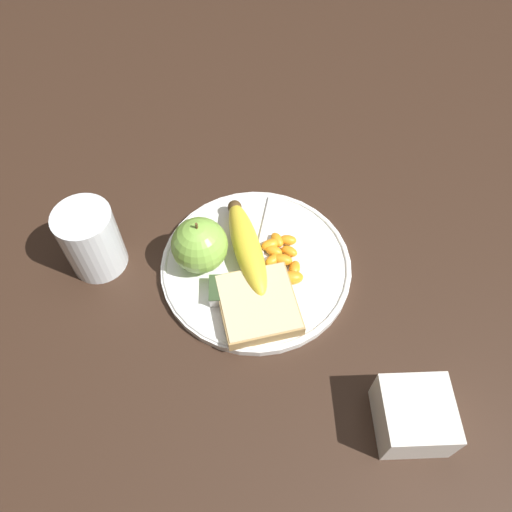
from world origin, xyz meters
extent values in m
plane|color=#332116|center=(0.00, 0.00, 0.00)|extent=(3.00, 3.00, 0.00)
cylinder|color=white|center=(0.00, 0.00, 0.01)|extent=(0.28, 0.28, 0.01)
torus|color=white|center=(0.00, 0.00, 0.01)|extent=(0.27, 0.27, 0.01)
cylinder|color=silver|center=(0.02, 0.23, 0.05)|extent=(0.08, 0.08, 0.11)
cylinder|color=orange|center=(0.02, 0.23, 0.04)|extent=(0.07, 0.07, 0.09)
sphere|color=#84BC47|center=(0.01, 0.08, 0.05)|extent=(0.08, 0.08, 0.08)
cylinder|color=brown|center=(0.01, 0.08, 0.10)|extent=(0.00, 0.00, 0.01)
ellipsoid|color=yellow|center=(0.02, 0.01, 0.03)|extent=(0.17, 0.08, 0.04)
sphere|color=#473319|center=(0.09, 0.03, 0.03)|extent=(0.02, 0.02, 0.02)
cube|color=#AB8751|center=(-0.07, 0.00, 0.02)|extent=(0.13, 0.12, 0.02)
cube|color=beige|center=(-0.07, 0.00, 0.02)|extent=(0.12, 0.12, 0.02)
cube|color=silver|center=(0.06, -0.02, 0.01)|extent=(0.14, 0.04, 0.00)
cube|color=silver|center=(-0.04, 0.01, 0.01)|extent=(0.06, 0.04, 0.00)
cube|color=silver|center=(-0.05, 0.05, 0.02)|extent=(0.04, 0.03, 0.02)
cube|color=#334728|center=(-0.05, 0.05, 0.03)|extent=(0.04, 0.03, 0.00)
ellipsoid|color=orange|center=(0.02, -0.03, 0.02)|extent=(0.03, 0.03, 0.01)
ellipsoid|color=orange|center=(-0.02, -0.04, 0.02)|extent=(0.03, 0.02, 0.02)
ellipsoid|color=orange|center=(0.02, -0.05, 0.02)|extent=(0.03, 0.03, 0.01)
ellipsoid|color=orange|center=(0.03, -0.02, 0.02)|extent=(0.03, 0.03, 0.02)
ellipsoid|color=orange|center=(-0.02, -0.06, 0.02)|extent=(0.03, 0.02, 0.01)
ellipsoid|color=orange|center=(0.04, -0.05, 0.02)|extent=(0.02, 0.03, 0.01)
ellipsoid|color=orange|center=(0.04, -0.03, 0.02)|extent=(0.03, 0.03, 0.01)
ellipsoid|color=orange|center=(0.00, -0.04, 0.02)|extent=(0.02, 0.03, 0.02)
ellipsoid|color=orange|center=(0.00, -0.02, 0.02)|extent=(0.03, 0.03, 0.01)
ellipsoid|color=orange|center=(-0.03, -0.05, 0.02)|extent=(0.02, 0.03, 0.02)
cube|color=silver|center=(-0.23, -0.18, 0.03)|extent=(0.08, 0.08, 0.06)
camera|label=1|loc=(-0.40, 0.01, 0.62)|focal=35.00mm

